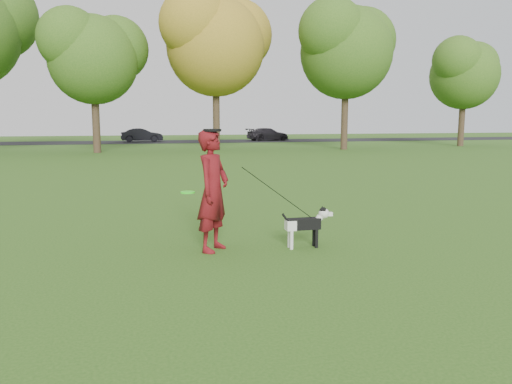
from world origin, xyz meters
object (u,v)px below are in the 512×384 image
object	(u,v)px
man	(213,191)
car_right	(268,134)
car_mid	(142,135)
dog	(307,223)

from	to	relation	value
man	car_right	bearing A→B (deg)	19.17
man	car_right	xyz separation A→B (m)	(11.70, 40.35, -0.37)
man	car_mid	world-z (taller)	man
car_mid	dog	bearing A→B (deg)	-179.28
dog	car_mid	distance (m)	40.60
dog	car_right	size ratio (longest dim) A/B	0.22
man	car_mid	bearing A→B (deg)	36.20
man	car_mid	xyz separation A→B (m)	(-0.61, 40.35, -0.36)
dog	car_right	bearing A→B (deg)	75.99
man	dog	distance (m)	1.70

